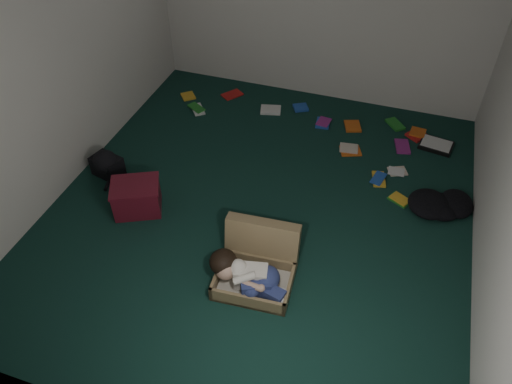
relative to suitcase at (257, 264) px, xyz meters
The scene contains 10 objects.
floor 0.84m from the suitcase, 105.97° to the left, with size 4.50×4.50×0.00m, color #113129.
wall_front 1.87m from the suitcase, 98.89° to the right, with size 4.50×4.50×0.00m, color silver.
wall_left 2.63m from the suitcase, 160.35° to the left, with size 4.50×4.50×0.00m, color silver.
suitcase is the anchor object (origin of this frame).
person 0.17m from the suitcase, 101.29° to the right, with size 0.70×0.33×0.29m.
maroon_bin 1.43m from the suitcase, 163.52° to the left, with size 0.57×0.52×0.32m.
backpack 2.08m from the suitcase, 157.92° to the left, with size 0.39×0.31×0.23m, color black, non-canonical shape.
clothing_pile 1.99m from the suitcase, 42.09° to the left, with size 0.45×0.36×0.14m, color black, non-canonical shape.
paper_tray 2.74m from the suitcase, 60.31° to the left, with size 0.40×0.32×0.05m.
book_scatter 2.25m from the suitcase, 87.68° to the left, with size 3.11×1.57×0.02m.
Camera 1 is at (1.07, -3.36, 3.47)m, focal length 35.00 mm.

